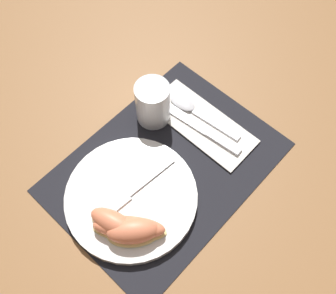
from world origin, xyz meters
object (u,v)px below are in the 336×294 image
(plate, at_px, (132,198))
(spoon, at_px, (191,108))
(fork, at_px, (130,191))
(juice_glass, at_px, (153,105))
(citrus_wedge_0, at_px, (114,224))
(citrus_wedge_1, at_px, (129,228))
(citrus_wedge_2, at_px, (133,231))
(knife, at_px, (201,128))

(plate, relative_size, spoon, 1.43)
(plate, relative_size, fork, 1.38)
(juice_glass, height_order, fork, juice_glass)
(citrus_wedge_0, bearing_deg, plate, 19.04)
(citrus_wedge_1, bearing_deg, plate, 42.62)
(citrus_wedge_1, distance_m, citrus_wedge_2, 0.01)
(citrus_wedge_0, xyz_separation_m, citrus_wedge_2, (0.01, -0.03, 0.00))
(knife, height_order, fork, fork)
(fork, distance_m, citrus_wedge_1, 0.08)
(citrus_wedge_0, xyz_separation_m, citrus_wedge_1, (0.01, -0.02, -0.00))
(fork, bearing_deg, citrus_wedge_2, -130.36)
(citrus_wedge_1, bearing_deg, juice_glass, 34.52)
(juice_glass, xyz_separation_m, citrus_wedge_0, (-0.23, -0.12, -0.01))
(fork, height_order, citrus_wedge_2, citrus_wedge_2)
(citrus_wedge_0, bearing_deg, knife, 5.50)
(citrus_wedge_0, height_order, citrus_wedge_2, same)
(fork, bearing_deg, citrus_wedge_0, -156.32)
(spoon, height_order, citrus_wedge_2, citrus_wedge_2)
(citrus_wedge_0, distance_m, citrus_wedge_2, 0.04)
(knife, bearing_deg, plate, -178.68)
(plate, height_order, fork, fork)
(citrus_wedge_1, bearing_deg, spoon, 19.15)
(citrus_wedge_0, relative_size, citrus_wedge_1, 0.80)
(juice_glass, relative_size, citrus_wedge_1, 0.74)
(spoon, relative_size, citrus_wedge_2, 1.68)
(plate, distance_m, knife, 0.21)
(citrus_wedge_1, bearing_deg, citrus_wedge_2, -90.05)
(spoon, xyz_separation_m, citrus_wedge_2, (-0.28, -0.11, 0.03))
(plate, bearing_deg, knife, 1.32)
(citrus_wedge_1, xyz_separation_m, citrus_wedge_2, (-0.00, -0.01, 0.00))
(citrus_wedge_0, height_order, citrus_wedge_1, citrus_wedge_0)
(knife, xyz_separation_m, citrus_wedge_2, (-0.26, -0.06, 0.03))
(juice_glass, relative_size, fork, 0.54)
(spoon, xyz_separation_m, citrus_wedge_1, (-0.28, -0.10, 0.02))
(plate, height_order, spoon, plate)
(knife, bearing_deg, spoon, 64.74)
(knife, height_order, citrus_wedge_0, citrus_wedge_0)
(juice_glass, bearing_deg, fork, -149.48)
(plate, distance_m, citrus_wedge_1, 0.07)
(plate, bearing_deg, citrus_wedge_0, -160.96)
(juice_glass, distance_m, knife, 0.11)
(citrus_wedge_2, bearing_deg, fork, 49.64)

